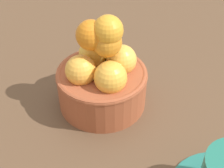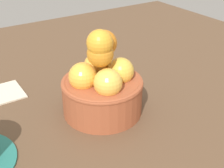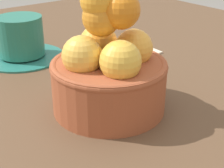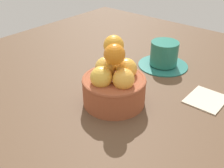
# 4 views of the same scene
# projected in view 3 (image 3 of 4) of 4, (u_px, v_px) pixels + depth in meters

# --- Properties ---
(ground_plane) EXTENTS (1.24, 1.15, 0.03)m
(ground_plane) POSITION_uv_depth(u_px,v_px,m) (109.00, 119.00, 0.44)
(ground_plane) COLOR brown
(terracotta_bowl) EXTENTS (0.14, 0.14, 0.16)m
(terracotta_bowl) POSITION_uv_depth(u_px,v_px,m) (109.00, 69.00, 0.41)
(terracotta_bowl) COLOR #9E4C2D
(terracotta_bowl) RESTS_ON ground_plane
(coffee_cup) EXTENTS (0.14, 0.14, 0.07)m
(coffee_cup) POSITION_uv_depth(u_px,v_px,m) (21.00, 41.00, 0.58)
(coffee_cup) COLOR #257166
(coffee_cup) RESTS_ON ground_plane
(folded_napkin) EXTENTS (0.09, 0.08, 0.01)m
(folded_napkin) POSITION_uv_depth(u_px,v_px,m) (130.00, 49.00, 0.62)
(folded_napkin) COLOR beige
(folded_napkin) RESTS_ON ground_plane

